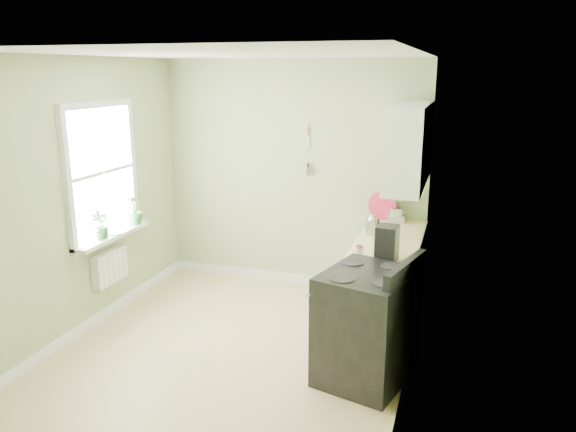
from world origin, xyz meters
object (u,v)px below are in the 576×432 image
(stand_mixer, at_px, (397,206))
(stove, at_px, (367,326))
(kettle, at_px, (372,225))
(coffee_maker, at_px, (387,244))

(stand_mixer, bearing_deg, stove, -89.64)
(kettle, bearing_deg, coffee_maker, -71.18)
(stove, height_order, stand_mixer, stand_mixer)
(stand_mixer, relative_size, coffee_maker, 1.21)
(stove, xyz_separation_m, coffee_maker, (0.07, 0.50, 0.57))
(coffee_maker, bearing_deg, kettle, 108.82)
(stand_mixer, relative_size, kettle, 1.84)
(stove, distance_m, coffee_maker, 0.76)
(stand_mixer, bearing_deg, coffee_maker, -86.63)
(kettle, height_order, coffee_maker, coffee_maker)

